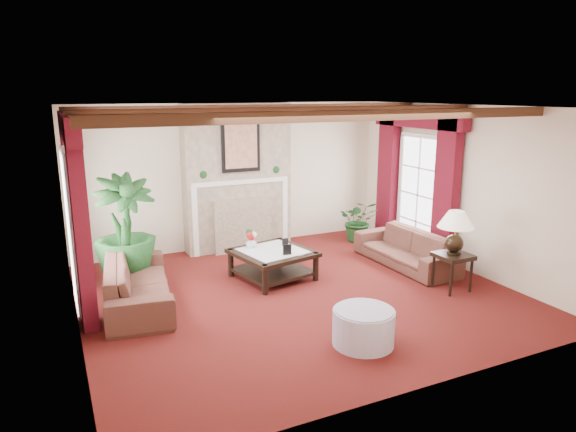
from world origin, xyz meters
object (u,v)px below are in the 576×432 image
sofa_right (406,243)px  potted_palm (127,252)px  side_table (452,272)px  coffee_table (273,265)px  sofa_left (137,275)px  ottoman (363,327)px

sofa_right → potted_palm: 4.59m
sofa_right → side_table: bearing=-5.5°
coffee_table → sofa_left: bearing=171.4°
sofa_left → coffee_table: sofa_left is taller
side_table → coffee_table: bearing=144.5°
sofa_left → coffee_table: 2.12m
sofa_right → side_table: 1.22m
sofa_left → side_table: (4.34, -1.47, -0.14)m
potted_palm → sofa_right: bearing=-15.7°
potted_palm → ottoman: 3.99m
sofa_left → potted_palm: potted_palm is taller
side_table → sofa_left: bearing=161.3°
potted_palm → coffee_table: size_ratio=1.63×
sofa_right → coffee_table: bearing=-100.7°
sofa_left → sofa_right: 4.43m
potted_palm → ottoman: potted_palm is taller
coffee_table → ottoman: (0.08, -2.47, -0.01)m
potted_palm → side_table: (4.33, -2.45, -0.19)m
potted_palm → sofa_left: bearing=-90.3°
sofa_right → coffee_table: (-2.31, 0.38, -0.16)m
coffee_table → ottoman: 2.47m
coffee_table → ottoman: coffee_table is taller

